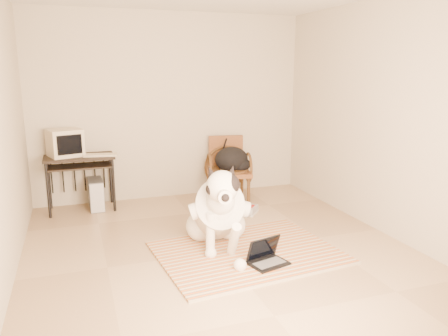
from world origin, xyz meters
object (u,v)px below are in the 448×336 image
rattan_chair (228,168)px  crt_monitor (65,143)px  laptop (266,257)px  pc_tower (96,194)px  backpack (233,160)px  dog (218,212)px  computer_desk (80,164)px

rattan_chair → crt_monitor: bearing=175.3°
laptop → crt_monitor: bearing=126.4°
laptop → pc_tower: size_ratio=0.94×
backpack → crt_monitor: bearing=173.6°
dog → backpack: size_ratio=2.72×
dog → crt_monitor: crt_monitor is taller
crt_monitor → rattan_chair: size_ratio=0.55×
dog → computer_desk: dog is taller
dog → rattan_chair: 1.87m
dog → crt_monitor: size_ratio=2.82×
crt_monitor → laptop: bearing=-53.6°
pc_tower → rattan_chair: 1.92m
pc_tower → rattan_chair: bearing=-3.5°
pc_tower → backpack: (1.95, -0.19, 0.38)m
dog → computer_desk: size_ratio=1.55×
crt_monitor → backpack: size_ratio=0.97×
computer_desk → backpack: size_ratio=1.75×
pc_tower → crt_monitor: bearing=168.4°
computer_desk → crt_monitor: bearing=157.3°
backpack → laptop: bearing=-101.9°
pc_tower → backpack: bearing=-5.5°
dog → pc_tower: dog is taller
dog → laptop: 0.73m
pc_tower → backpack: backpack is taller
pc_tower → rattan_chair: (1.90, -0.11, 0.25)m
dog → pc_tower: size_ratio=3.14×
laptop → backpack: bearing=78.1°
crt_monitor → rattan_chair: (2.25, -0.19, -0.48)m
laptop → crt_monitor: size_ratio=0.84×
dog → computer_desk: 2.30m
backpack → dog: bearing=-115.3°
laptop → rattan_chair: bearing=79.7°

